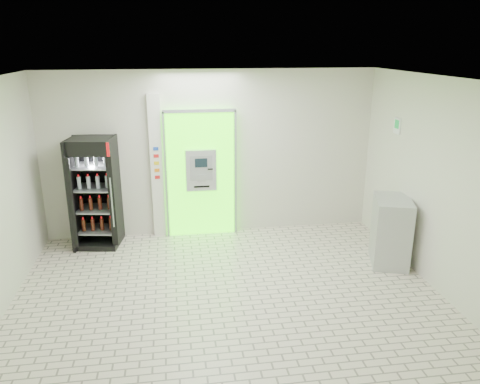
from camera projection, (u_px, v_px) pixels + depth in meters
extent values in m
plane|color=beige|center=(229.00, 297.00, 6.59)|extent=(6.00, 6.00, 0.00)
plane|color=beige|center=(211.00, 154.00, 8.49)|extent=(6.00, 0.00, 6.00)
plane|color=beige|center=(267.00, 292.00, 3.78)|extent=(6.00, 0.00, 6.00)
plane|color=beige|center=(440.00, 187.00, 6.56)|extent=(0.00, 5.00, 5.00)
plane|color=white|center=(227.00, 79.00, 5.68)|extent=(6.00, 6.00, 0.00)
cube|color=#38ED0A|center=(201.00, 174.00, 8.50)|extent=(1.20, 0.12, 2.30)
cube|color=gray|center=(199.00, 111.00, 8.09)|extent=(1.28, 0.04, 0.06)
cube|color=gray|center=(166.00, 176.00, 8.35)|extent=(0.04, 0.04, 2.30)
cube|color=gray|center=(236.00, 174.00, 8.53)|extent=(0.04, 0.04, 2.30)
cube|color=black|center=(207.00, 208.00, 8.66)|extent=(0.62, 0.01, 0.67)
cube|color=black|center=(180.00, 130.00, 8.15)|extent=(0.22, 0.01, 0.18)
cube|color=#AEB0B6|center=(201.00, 170.00, 8.37)|extent=(0.55, 0.12, 0.75)
cube|color=black|center=(201.00, 163.00, 8.26)|extent=(0.22, 0.01, 0.16)
cube|color=gray|center=(201.00, 178.00, 8.35)|extent=(0.16, 0.01, 0.12)
cube|color=black|center=(210.00, 169.00, 8.32)|extent=(0.09, 0.01, 0.02)
cube|color=black|center=(202.00, 187.00, 8.39)|extent=(0.28, 0.01, 0.03)
cube|color=silver|center=(157.00, 167.00, 8.36)|extent=(0.22, 0.10, 2.60)
cube|color=#193FB2|center=(156.00, 149.00, 8.21)|extent=(0.09, 0.01, 0.06)
cube|color=red|center=(156.00, 156.00, 8.25)|extent=(0.09, 0.01, 0.06)
cube|color=yellow|center=(157.00, 163.00, 8.29)|extent=(0.09, 0.01, 0.06)
cube|color=orange|center=(157.00, 170.00, 8.33)|extent=(0.09, 0.01, 0.06)
cube|color=red|center=(157.00, 177.00, 8.36)|extent=(0.09, 0.01, 0.06)
cube|color=black|center=(95.00, 193.00, 8.05)|extent=(0.81, 0.76, 1.92)
cube|color=black|center=(98.00, 188.00, 8.33)|extent=(0.72, 0.16, 1.92)
cube|color=#B5090D|center=(87.00, 150.00, 7.49)|extent=(0.70, 0.12, 0.23)
cube|color=white|center=(87.00, 150.00, 7.49)|extent=(0.40, 0.07, 0.07)
cube|color=black|center=(100.00, 242.00, 8.33)|extent=(0.81, 0.76, 0.10)
cylinder|color=gray|center=(112.00, 203.00, 7.79)|extent=(0.03, 0.03, 0.86)
cube|color=gray|center=(99.00, 229.00, 8.25)|extent=(0.68, 0.65, 0.02)
cube|color=gray|center=(97.00, 209.00, 8.14)|extent=(0.68, 0.65, 0.02)
cube|color=gray|center=(95.00, 188.00, 8.02)|extent=(0.68, 0.65, 0.02)
cube|color=gray|center=(93.00, 166.00, 7.90)|extent=(0.68, 0.65, 0.02)
cube|color=#AEB0B6|center=(391.00, 231.00, 7.50)|extent=(0.77, 0.94, 1.09)
cube|color=gray|center=(375.00, 229.00, 7.45)|extent=(0.25, 0.76, 0.01)
cube|color=white|center=(397.00, 126.00, 7.69)|extent=(0.02, 0.22, 0.26)
cube|color=#0C8C36|center=(397.00, 124.00, 7.68)|extent=(0.00, 0.14, 0.14)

